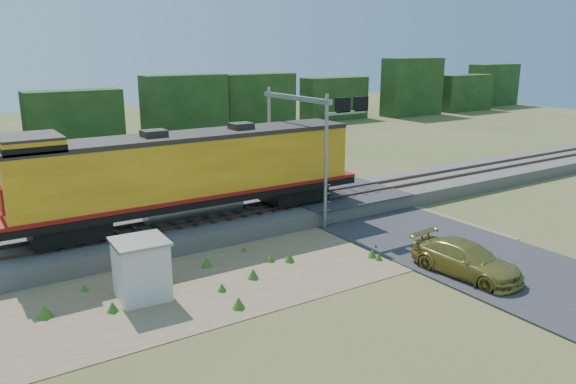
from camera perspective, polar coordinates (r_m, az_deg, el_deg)
ground at (r=25.27m, az=1.22°, el=-7.14°), size 140.00×140.00×0.00m
ballast at (r=29.99m, az=-5.25°, el=-2.83°), size 70.00×5.00×0.80m
rails at (r=29.85m, az=-5.27°, el=-1.95°), size 70.00×1.54×0.16m
dirt_shoulder at (r=24.67m, az=-3.32°, el=-7.67°), size 26.00×8.00×0.03m
road at (r=30.01m, az=11.55°, el=-3.69°), size 7.00×66.00×0.86m
tree_line_north at (r=59.21m, az=-20.13°, el=7.65°), size 130.00×3.00×6.50m
weed_clumps at (r=23.70m, az=-6.02°, el=-8.74°), size 15.00×6.20×0.56m
locomotive at (r=28.14m, az=-10.19°, el=2.00°), size 18.57×2.83×4.79m
shed at (r=22.13m, az=-14.68°, el=-7.57°), size 2.06×2.06×2.34m
signal_gantry at (r=30.48m, az=2.05°, el=6.93°), size 2.79×6.20×7.05m
car at (r=24.77m, az=17.66°, el=-6.57°), size 2.40×5.01×1.41m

